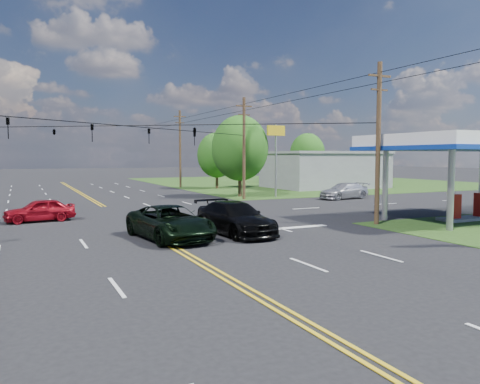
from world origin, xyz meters
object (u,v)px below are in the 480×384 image
suv_black (235,218)px  gas_canopy (470,146)px  tree_far_r (307,153)px  pole_se (378,141)px  pole_right_far (180,148)px  retail_ne (324,171)px  pole_ne (244,147)px  pickup_dkgreen (170,223)px  tree_right_b (217,155)px  tree_right_a (240,148)px

suv_black → gas_canopy: bearing=-10.8°
suv_black → tree_far_r: bearing=46.7°
pole_se → suv_black: pole_se is taller
gas_canopy → pole_right_far: bearing=99.7°
retail_ne → gas_canopy: (-10.50, -30.00, 2.51)m
tree_far_r → suv_black: (-30.02, -38.50, -3.70)m
pole_se → pole_right_far: (0.00, 37.00, 0.25)m
suv_black → pole_ne: bearing=57.4°
pole_ne → pole_se: bearing=-90.0°
gas_canopy → pickup_dkgreen: size_ratio=2.07×
pickup_dkgreen → gas_canopy: bearing=-11.8°
gas_canopy → tree_far_r: 42.55m
retail_ne → tree_right_b: bearing=163.5°
tree_far_r → tree_right_a: bearing=-138.0°
pole_se → suv_black: bearing=176.8°
pickup_dkgreen → pole_se: bearing=-9.6°
retail_ne → tree_right_b: tree_right_b is taller
pole_right_far → tree_right_a: pole_right_far is taller
tree_far_r → pole_ne: bearing=-135.0°
pole_se → tree_far_r: bearing=61.7°
pole_ne → tree_far_r: 29.70m
tree_right_a → suv_black: tree_right_a is taller
tree_far_r → pickup_dkgreen: 51.17m
pole_ne → tree_right_a: bearing=71.6°
tree_right_b → tree_right_a: bearing=-101.8°
tree_right_a → pole_right_far: bearing=93.6°
suv_black → retail_ne: bearing=42.3°
pole_ne → suv_black: size_ratio=1.64×
gas_canopy → tree_right_b: 34.14m
pole_ne → tree_right_a: size_ratio=1.16×
tree_right_b → suv_black: tree_right_b is taller
retail_ne → tree_right_a: 18.09m
pole_right_far → pickup_dkgreen: size_ratio=1.70×
gas_canopy → pickup_dkgreen: gas_canopy is taller
pole_se → tree_right_b: 33.19m
pole_right_far → suv_black: bearing=-103.9°
retail_ne → pole_se: pole_se is taller
pole_right_far → suv_black: pole_right_far is taller
gas_canopy → tree_far_r: bearing=70.1°
pickup_dkgreen → tree_right_a: bearing=49.4°
pole_right_far → tree_right_b: 5.40m
tree_far_r → pickup_dkgreen: bearing=-131.0°
pickup_dkgreen → suv_black: size_ratio=1.02×
pole_right_far → pickup_dkgreen: (-12.50, -36.50, -4.35)m
tree_right_b → pole_right_far: bearing=131.2°
retail_ne → tree_far_r: 11.02m
pole_se → tree_right_b: size_ratio=1.34×
pole_ne → suv_black: (-9.02, -17.50, -4.07)m
gas_canopy → pickup_dkgreen: bearing=175.5°
pole_se → tree_right_b: pole_se is taller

